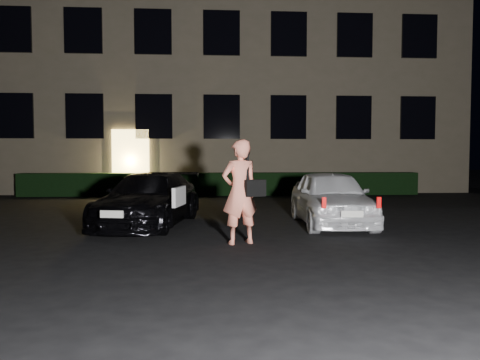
{
  "coord_description": "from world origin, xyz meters",
  "views": [
    {
      "loc": [
        -0.49,
        -7.23,
        1.5
      ],
      "look_at": [
        0.12,
        2.0,
        1.02
      ],
      "focal_mm": 35.0,
      "sensor_mm": 36.0,
      "label": 1
    }
  ],
  "objects": [
    {
      "name": "man",
      "position": [
        0.03,
        0.66,
        0.89
      ],
      "size": [
        0.82,
        0.62,
        1.78
      ],
      "rotation": [
        0.0,
        0.0,
        3.49
      ],
      "color": "#FF886C",
      "rests_on": "ground"
    },
    {
      "name": "sedan",
      "position": [
        -1.78,
        2.89,
        0.56
      ],
      "size": [
        2.3,
        4.12,
        1.13
      ],
      "rotation": [
        0.0,
        0.0,
        -0.19
      ],
      "color": "black",
      "rests_on": "ground"
    },
    {
      "name": "building",
      "position": [
        -0.0,
        14.99,
        6.0
      ],
      "size": [
        20.0,
        8.11,
        12.0
      ],
      "color": "#675E4A",
      "rests_on": "ground"
    },
    {
      "name": "hedge",
      "position": [
        0.0,
        10.5,
        0.42
      ],
      "size": [
        15.0,
        0.7,
        0.85
      ],
      "primitive_type": "cube",
      "color": "black",
      "rests_on": "ground"
    },
    {
      "name": "hatch",
      "position": [
        2.13,
        2.69,
        0.6
      ],
      "size": [
        1.54,
        3.57,
        1.2
      ],
      "rotation": [
        0.0,
        0.0,
        -0.04
      ],
      "color": "white",
      "rests_on": "ground"
    },
    {
      "name": "ground",
      "position": [
        0.0,
        0.0,
        0.0
      ],
      "size": [
        80.0,
        80.0,
        0.0
      ],
      "primitive_type": "plane",
      "color": "black",
      "rests_on": "ground"
    }
  ]
}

